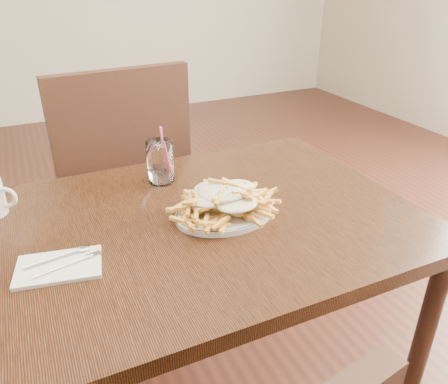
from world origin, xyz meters
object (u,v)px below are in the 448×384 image
table (186,245)px  loaded_fries (224,196)px  chair_far (120,182)px  fries_plate (224,213)px  water_glass (161,164)px

table → loaded_fries: (0.10, -0.02, 0.14)m
chair_far → table: bearing=-86.7°
chair_far → fries_plate: (0.14, -0.66, 0.17)m
chair_far → fries_plate: bearing=-78.2°
loaded_fries → table: bearing=166.6°
table → fries_plate: bearing=-13.4°
table → water_glass: water_glass is taller
fries_plate → loaded_fries: (0.00, 0.00, 0.05)m
fries_plate → water_glass: 0.28m
table → water_glass: bearing=85.8°
loaded_fries → fries_plate: bearing=180.0°
chair_far → water_glass: 0.45m
chair_far → water_glass: size_ratio=5.99×
chair_far → loaded_fries: 0.70m
chair_far → water_glass: (0.05, -0.39, 0.22)m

